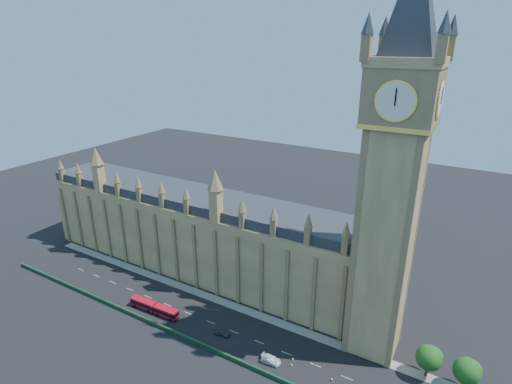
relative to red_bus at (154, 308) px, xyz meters
The scene contains 15 objects.
ground 21.54m from the red_bus, 12.04° to the left, with size 400.00×400.00×0.00m, color black.
palace_westminster 29.50m from the red_bus, 98.56° to the left, with size 120.00×20.00×28.00m.
elizabeth_tower 81.49m from the red_bus, 17.38° to the left, with size 20.59×20.59×105.00m.
bridge_parapet 21.51m from the red_bus, 12.14° to the right, with size 160.00×0.60×1.20m, color #1E4C2D.
kerb_north 25.28m from the red_bus, 33.64° to the left, with size 160.00×3.00×0.16m, color gray.
tree_east_near 74.79m from the red_bus, 11.25° to the left, with size 6.00×6.00×8.50m.
tree_east_far 82.64m from the red_bus, 10.16° to the left, with size 6.00×6.00×8.50m.
red_bus is the anchor object (origin of this frame).
car_grey 22.97m from the red_bus, ahead, with size 1.71×4.25×1.45m, color #3E4246.
car_silver 38.96m from the red_bus, ahead, with size 1.54×4.42×1.46m, color #96999D.
car_white 38.97m from the red_bus, ahead, with size 2.09×5.14×1.49m, color white.
cone_a 43.61m from the red_bus, ahead, with size 0.45×0.45×0.68m.
cone_b 54.23m from the red_bus, ahead, with size 0.58×0.58×0.77m.
cone_c 44.06m from the red_bus, ahead, with size 0.61×0.61×0.74m.
cone_d 40.36m from the red_bus, ahead, with size 0.54×0.54×0.72m.
Camera 1 is at (53.79, -73.85, 74.80)m, focal length 28.00 mm.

